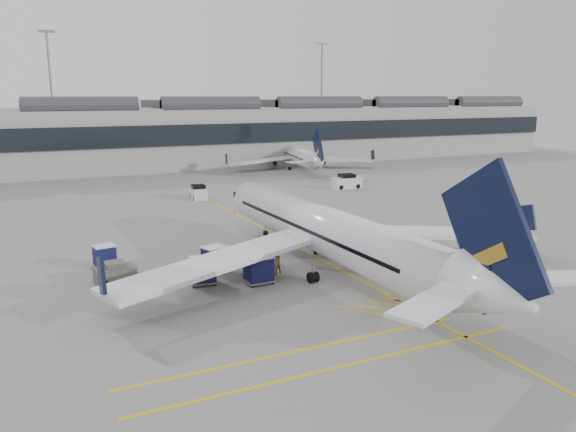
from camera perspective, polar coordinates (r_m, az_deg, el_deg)
name	(u,v)px	position (r m, az deg, el deg)	size (l,w,h in m)	color
ground	(223,294)	(38.90, -6.58, -7.88)	(220.00, 220.00, 0.00)	gray
terminal	(90,136)	(107.45, -19.46, 7.68)	(200.00, 20.45, 12.40)	#9E9E99
light_masts	(69,89)	(121.06, -21.32, 11.94)	(113.00, 0.60, 25.45)	slate
apron_markings	(291,243)	(51.38, 0.32, -2.81)	(0.25, 60.00, 0.01)	gold
airliner_main	(330,233)	(42.80, 4.30, -1.72)	(35.54, 38.83, 10.32)	silver
airliner_far	(298,156)	(103.41, 1.02, 6.13)	(27.45, 30.28, 8.14)	silver
belt_loader	(326,245)	(48.95, 3.87, -2.94)	(4.62, 1.82, 1.86)	silver
baggage_cart_a	(215,258)	(43.64, -7.42, -4.24)	(2.20, 1.99, 1.93)	gray
baggage_cart_b	(203,270)	(40.77, -8.65, -5.43)	(2.07, 1.78, 1.97)	gray
baggage_cart_c	(258,269)	(40.50, -3.02, -5.36)	(2.01, 1.68, 2.05)	gray
baggage_cart_d	(105,255)	(46.51, -18.13, -3.83)	(1.86, 1.61, 1.78)	gray
ramp_agent_a	(275,254)	(45.24, -1.33, -3.87)	(0.58, 0.38, 1.58)	#E65D0C
ramp_agent_b	(276,262)	(42.63, -1.25, -4.68)	(0.90, 0.70, 1.86)	orange
pushback_tug	(115,273)	(42.55, -17.15, -5.60)	(2.93, 1.95, 1.57)	#4E5044
safety_cone_nose	(235,211)	(64.93, -5.39, 0.54)	(0.37, 0.37, 0.51)	#F24C0A
safety_cone_engine	(366,248)	(49.41, 7.96, -3.26)	(0.35, 0.35, 0.48)	#F24C0A
service_van_mid	(198,193)	(74.38, -9.09, 2.37)	(2.12, 3.71, 1.83)	silver
service_van_right	(347,182)	(82.21, 5.98, 3.47)	(4.23, 2.33, 2.11)	silver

